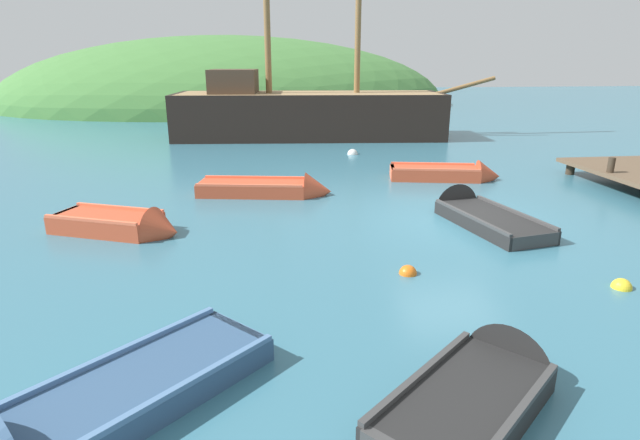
{
  "coord_description": "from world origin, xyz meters",
  "views": [
    {
      "loc": [
        -4.69,
        -11.26,
        3.73
      ],
      "look_at": [
        -3.36,
        -0.38,
        0.25
      ],
      "focal_mm": 28.44,
      "sensor_mm": 36.0,
      "label": 1
    }
  ],
  "objects_px": {
    "buoy_orange": "(408,274)",
    "rowboat_far": "(89,419)",
    "sailing_ship": "(306,120)",
    "rowboat_portside": "(485,389)",
    "rowboat_outer_left": "(273,190)",
    "rowboat_outer_right": "(474,215)",
    "rowboat_near_dock": "(450,175)",
    "rowboat_center": "(124,227)",
    "buoy_white": "(353,154)",
    "buoy_yellow": "(621,288)"
  },
  "relations": [
    {
      "from": "rowboat_portside",
      "to": "rowboat_near_dock",
      "type": "relative_size",
      "value": 0.81
    },
    {
      "from": "rowboat_far",
      "to": "buoy_yellow",
      "type": "distance_m",
      "value": 8.36
    },
    {
      "from": "buoy_yellow",
      "to": "rowboat_outer_right",
      "type": "bearing_deg",
      "value": 102.59
    },
    {
      "from": "rowboat_near_dock",
      "to": "sailing_ship",
      "type": "bearing_deg",
      "value": 122.33
    },
    {
      "from": "rowboat_outer_right",
      "to": "rowboat_near_dock",
      "type": "height_order",
      "value": "rowboat_outer_right"
    },
    {
      "from": "rowboat_outer_right",
      "to": "buoy_orange",
      "type": "height_order",
      "value": "rowboat_outer_right"
    },
    {
      "from": "buoy_white",
      "to": "rowboat_outer_right",
      "type": "bearing_deg",
      "value": -81.76
    },
    {
      "from": "buoy_white",
      "to": "rowboat_center",
      "type": "bearing_deg",
      "value": -126.96
    },
    {
      "from": "rowboat_center",
      "to": "rowboat_far",
      "type": "bearing_deg",
      "value": -57.46
    },
    {
      "from": "buoy_orange",
      "to": "buoy_white",
      "type": "distance_m",
      "value": 12.25
    },
    {
      "from": "rowboat_center",
      "to": "buoy_white",
      "type": "xyz_separation_m",
      "value": [
        6.92,
        9.2,
        -0.14
      ]
    },
    {
      "from": "rowboat_outer_left",
      "to": "buoy_yellow",
      "type": "xyz_separation_m",
      "value": [
        5.71,
        -7.02,
        -0.13
      ]
    },
    {
      "from": "rowboat_near_dock",
      "to": "buoy_yellow",
      "type": "bearing_deg",
      "value": -78.93
    },
    {
      "from": "rowboat_center",
      "to": "rowboat_outer_right",
      "type": "bearing_deg",
      "value": 22.6
    },
    {
      "from": "sailing_ship",
      "to": "rowboat_center",
      "type": "xyz_separation_m",
      "value": [
        -5.49,
        -14.17,
        -0.74
      ]
    },
    {
      "from": "rowboat_outer_right",
      "to": "rowboat_near_dock",
      "type": "bearing_deg",
      "value": -24.46
    },
    {
      "from": "buoy_orange",
      "to": "buoy_yellow",
      "type": "relative_size",
      "value": 0.98
    },
    {
      "from": "rowboat_outer_left",
      "to": "rowboat_center",
      "type": "distance_m",
      "value": 4.57
    },
    {
      "from": "rowboat_near_dock",
      "to": "buoy_white",
      "type": "distance_m",
      "value": 5.45
    },
    {
      "from": "sailing_ship",
      "to": "buoy_orange",
      "type": "xyz_separation_m",
      "value": [
        0.2,
        -17.16,
        -0.88
      ]
    },
    {
      "from": "rowboat_portside",
      "to": "rowboat_outer_left",
      "type": "relative_size",
      "value": 0.75
    },
    {
      "from": "rowboat_portside",
      "to": "rowboat_center",
      "type": "xyz_separation_m",
      "value": [
        -5.56,
        6.53,
        0.05
      ]
    },
    {
      "from": "rowboat_far",
      "to": "rowboat_near_dock",
      "type": "xyz_separation_m",
      "value": [
        8.06,
        10.78,
        0.04
      ]
    },
    {
      "from": "rowboat_outer_left",
      "to": "rowboat_near_dock",
      "type": "height_order",
      "value": "rowboat_outer_left"
    },
    {
      "from": "buoy_yellow",
      "to": "rowboat_portside",
      "type": "bearing_deg",
      "value": -145.0
    },
    {
      "from": "rowboat_far",
      "to": "rowboat_near_dock",
      "type": "relative_size",
      "value": 0.96
    },
    {
      "from": "rowboat_portside",
      "to": "buoy_white",
      "type": "relative_size",
      "value": 6.82
    },
    {
      "from": "rowboat_center",
      "to": "buoy_white",
      "type": "bearing_deg",
      "value": 75.3
    },
    {
      "from": "sailing_ship",
      "to": "buoy_yellow",
      "type": "height_order",
      "value": "sailing_ship"
    },
    {
      "from": "rowboat_center",
      "to": "buoy_white",
      "type": "height_order",
      "value": "rowboat_center"
    },
    {
      "from": "rowboat_outer_left",
      "to": "rowboat_portside",
      "type": "bearing_deg",
      "value": -67.53
    },
    {
      "from": "rowboat_portside",
      "to": "buoy_orange",
      "type": "height_order",
      "value": "rowboat_portside"
    },
    {
      "from": "buoy_orange",
      "to": "rowboat_far",
      "type": "bearing_deg",
      "value": -142.1
    },
    {
      "from": "rowboat_outer_right",
      "to": "rowboat_far",
      "type": "distance_m",
      "value": 9.64
    },
    {
      "from": "rowboat_far",
      "to": "buoy_orange",
      "type": "height_order",
      "value": "rowboat_far"
    },
    {
      "from": "rowboat_far",
      "to": "buoy_white",
      "type": "relative_size",
      "value": 8.11
    },
    {
      "from": "buoy_orange",
      "to": "buoy_yellow",
      "type": "xyz_separation_m",
      "value": [
        3.46,
        -1.03,
        0.0
      ]
    },
    {
      "from": "sailing_ship",
      "to": "rowboat_outer_right",
      "type": "distance_m",
      "value": 14.41
    },
    {
      "from": "sailing_ship",
      "to": "rowboat_portside",
      "type": "xyz_separation_m",
      "value": [
        0.07,
        -20.7,
        -0.78
      ]
    },
    {
      "from": "sailing_ship",
      "to": "rowboat_outer_left",
      "type": "relative_size",
      "value": 4.0
    },
    {
      "from": "rowboat_outer_left",
      "to": "rowboat_far",
      "type": "bearing_deg",
      "value": -93.46
    },
    {
      "from": "rowboat_outer_right",
      "to": "buoy_white",
      "type": "bearing_deg",
      "value": -3.07
    },
    {
      "from": "rowboat_near_dock",
      "to": "rowboat_far",
      "type": "bearing_deg",
      "value": -115.18
    },
    {
      "from": "sailing_ship",
      "to": "rowboat_outer_right",
      "type": "relative_size",
      "value": 4.15
    },
    {
      "from": "sailing_ship",
      "to": "rowboat_far",
      "type": "relative_size",
      "value": 4.51
    },
    {
      "from": "sailing_ship",
      "to": "rowboat_portside",
      "type": "distance_m",
      "value": 20.72
    },
    {
      "from": "rowboat_outer_left",
      "to": "buoy_white",
      "type": "xyz_separation_m",
      "value": [
        3.48,
        6.2,
        -0.13
      ]
    },
    {
      "from": "rowboat_portside",
      "to": "rowboat_far",
      "type": "distance_m",
      "value": 4.38
    },
    {
      "from": "rowboat_outer_right",
      "to": "buoy_orange",
      "type": "xyz_separation_m",
      "value": [
        -2.55,
        -3.04,
        -0.1
      ]
    },
    {
      "from": "rowboat_outer_right",
      "to": "buoy_white",
      "type": "distance_m",
      "value": 9.25
    }
  ]
}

